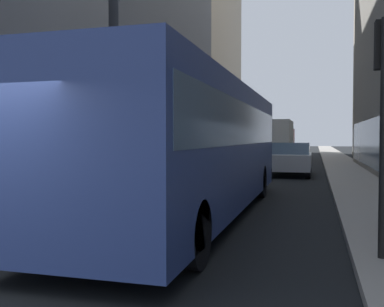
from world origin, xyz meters
TOP-DOWN VIEW (x-y plane):
  - ground_plane at (0.00, 35.00)m, footprint 120.00×120.00m
  - sidewalk_left at (-5.70, 35.00)m, footprint 2.40×110.00m
  - sidewalk_right at (5.70, 35.00)m, footprint 2.40×110.00m
  - building_left_mid at (-11.90, 28.40)m, footprint 11.37×21.56m
  - building_left_far at (-11.90, 52.19)m, footprint 9.53×21.75m
  - transit_bus at (1.20, 6.05)m, footprint 2.78×11.53m
  - car_silver_sedan at (2.80, 18.18)m, footprint 1.93×4.61m
  - car_blue_hatchback at (-2.80, 20.45)m, footprint 1.89×4.17m
  - car_white_van at (-1.20, 36.92)m, footprint 1.75×4.57m
  - box_truck at (1.20, 28.01)m, footprint 2.30×7.50m
  - dalmatian_dog at (-0.90, 1.93)m, footprint 0.22×0.96m
  - traffic_light_near at (4.90, 2.76)m, footprint 0.24×0.41m

SIDE VIEW (x-z plane):
  - ground_plane at x=0.00m, z-range 0.00..0.00m
  - sidewalk_left at x=-5.70m, z-range 0.00..0.15m
  - sidewalk_right at x=5.70m, z-range 0.00..0.15m
  - dalmatian_dog at x=-0.90m, z-range 0.15..0.87m
  - car_blue_hatchback at x=-2.80m, z-range 0.01..1.63m
  - car_white_van at x=-1.20m, z-range 0.01..1.63m
  - car_silver_sedan at x=2.80m, z-range 0.02..1.64m
  - box_truck at x=1.20m, z-range 0.14..3.19m
  - transit_bus at x=1.20m, z-range 0.25..3.30m
  - traffic_light_near at x=4.90m, z-range 0.74..4.14m
  - building_left_mid at x=-11.90m, z-range -0.01..21.69m
  - building_left_far at x=-11.90m, z-range -0.01..27.16m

